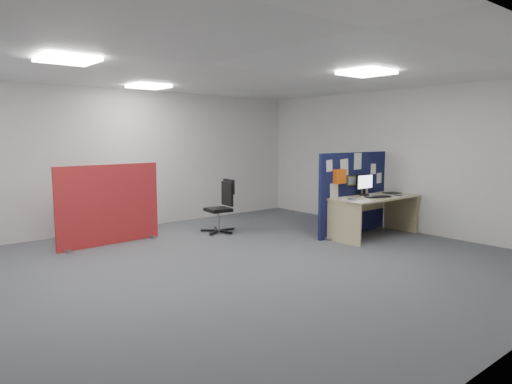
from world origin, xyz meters
TOP-DOWN VIEW (x-y plane):
  - floor at (0.00, 0.00)m, footprint 9.00×9.00m
  - ceiling at (0.00, 0.00)m, footprint 9.00×7.00m
  - wall_back at (0.00, 3.50)m, footprint 9.00×0.02m
  - wall_front at (0.00, -3.50)m, footprint 9.00×0.02m
  - wall_right at (4.50, 0.00)m, footprint 0.02×7.00m
  - ceiling_lights at (0.33, 0.67)m, footprint 4.10×4.10m
  - navy_divider at (3.46, 0.33)m, footprint 1.83×0.30m
  - main_desk at (3.58, -0.03)m, footprint 1.75×0.78m
  - monitor_main at (3.58, 0.16)m, footprint 0.44×0.18m
  - keyboard at (3.53, -0.17)m, footprint 0.48×0.31m
  - mouse at (3.84, -0.17)m, footprint 0.10×0.06m
  - paper_tray at (4.24, 0.01)m, footprint 0.32×0.28m
  - red_divider at (-0.32, 2.40)m, footprint 1.79×0.30m
  - office_chair at (1.71, 2.00)m, footprint 0.64×0.65m
  - desk_papers at (3.42, -0.08)m, footprint 1.51×0.85m

SIDE VIEW (x-z plane):
  - floor at x=0.00m, z-range 0.00..0.00m
  - office_chair at x=1.71m, z-range 0.07..1.04m
  - main_desk at x=3.58m, z-range 0.19..0.92m
  - red_divider at x=-0.32m, z-range -0.01..1.33m
  - desk_papers at x=3.42m, z-range 0.73..0.73m
  - paper_tray at x=4.24m, z-range 0.73..0.74m
  - keyboard at x=3.53m, z-range 0.73..0.75m
  - mouse at x=3.84m, z-range 0.73..0.76m
  - navy_divider at x=3.46m, z-range 0.01..1.52m
  - monitor_main at x=3.58m, z-range 0.75..1.14m
  - wall_back at x=0.00m, z-range 0.00..2.70m
  - wall_front at x=0.00m, z-range 0.00..2.70m
  - wall_right at x=4.50m, z-range 0.00..2.70m
  - ceiling_lights at x=0.33m, z-range 2.65..2.69m
  - ceiling at x=0.00m, z-range 2.69..2.71m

